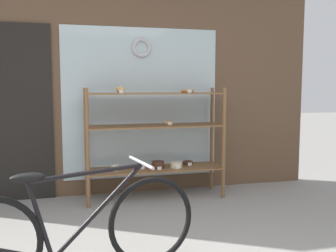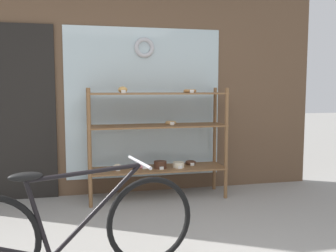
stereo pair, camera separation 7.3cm
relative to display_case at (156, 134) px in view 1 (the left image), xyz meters
name	(u,v)px [view 1 (the left image)]	position (x,y,z in m)	size (l,w,h in m)	color
storefront_facade	(122,66)	(-0.35, 0.36, 0.83)	(5.03, 0.13, 3.32)	brown
display_case	(156,134)	(0.00, 0.00, 0.00)	(1.67, 0.46, 1.36)	brown
bicycle	(76,230)	(-0.96, -1.81, -0.42)	(1.79, 0.52, 0.82)	black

